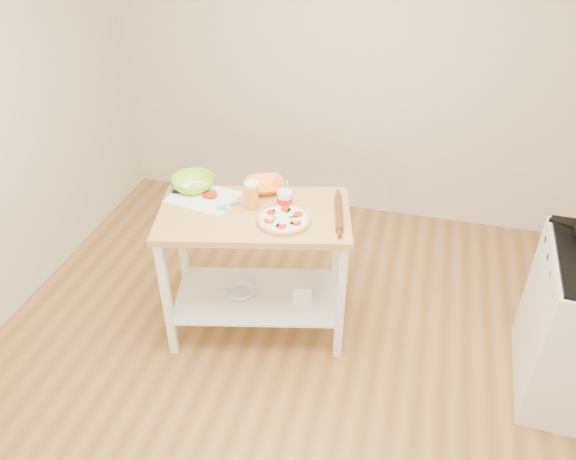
% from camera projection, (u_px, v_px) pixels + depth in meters
% --- Properties ---
extents(room_shell, '(4.04, 4.54, 2.74)m').
position_uv_depth(room_shell, '(279.00, 208.00, 2.51)').
color(room_shell, olive).
rests_on(room_shell, ground).
extents(prep_island, '(1.24, 0.86, 0.90)m').
position_uv_depth(prep_island, '(255.00, 247.00, 3.45)').
color(prep_island, tan).
rests_on(prep_island, ground).
extents(pizza, '(0.31, 0.31, 0.05)m').
position_uv_depth(pizza, '(284.00, 219.00, 3.22)').
color(pizza, tan).
rests_on(pizza, prep_island).
extents(cutting_board, '(0.45, 0.37, 0.04)m').
position_uv_depth(cutting_board, '(204.00, 197.00, 3.44)').
color(cutting_board, white).
rests_on(cutting_board, prep_island).
extents(spatula, '(0.12, 0.13, 0.01)m').
position_uv_depth(spatula, '(227.00, 206.00, 3.34)').
color(spatula, '#32B0B7').
rests_on(spatula, cutting_board).
extents(knife, '(0.26, 0.10, 0.01)m').
position_uv_depth(knife, '(188.00, 192.00, 3.47)').
color(knife, silver).
rests_on(knife, cutting_board).
extents(orange_bowl, '(0.32, 0.32, 0.06)m').
position_uv_depth(orange_bowl, '(265.00, 186.00, 3.51)').
color(orange_bowl, orange).
rests_on(orange_bowl, prep_island).
extents(green_bowl, '(0.38, 0.38, 0.08)m').
position_uv_depth(green_bowl, '(193.00, 183.00, 3.51)').
color(green_bowl, '#88E41B').
rests_on(green_bowl, prep_island).
extents(beer_pint, '(0.09, 0.09, 0.17)m').
position_uv_depth(beer_pint, '(252.00, 195.00, 3.30)').
color(beer_pint, orange).
rests_on(beer_pint, prep_island).
extents(yogurt_tub, '(0.09, 0.09, 0.20)m').
position_uv_depth(yogurt_tub, '(285.00, 200.00, 3.32)').
color(yogurt_tub, white).
rests_on(yogurt_tub, prep_island).
extents(rolling_pin, '(0.12, 0.37, 0.04)m').
position_uv_depth(rolling_pin, '(339.00, 213.00, 3.27)').
color(rolling_pin, brown).
rests_on(rolling_pin, prep_island).
extents(shelf_glass_bowl, '(0.21, 0.21, 0.06)m').
position_uv_depth(shelf_glass_bowl, '(240.00, 291.00, 3.65)').
color(shelf_glass_bowl, silver).
rests_on(shelf_glass_bowl, prep_island).
extents(shelf_bin, '(0.15, 0.15, 0.12)m').
position_uv_depth(shelf_bin, '(302.00, 290.00, 3.62)').
color(shelf_bin, white).
rests_on(shelf_bin, prep_island).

